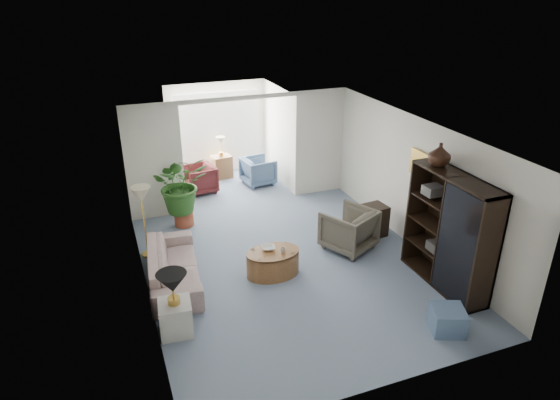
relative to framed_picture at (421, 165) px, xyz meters
name	(u,v)px	position (x,y,z in m)	size (l,w,h in m)	color
floor	(292,269)	(-2.46, 0.10, -1.70)	(6.00, 6.00, 0.00)	gray
sunroom_floor	(230,186)	(-2.46, 4.20, -1.70)	(2.60, 2.60, 0.00)	gray
back_pier_left	(154,163)	(-4.36, 3.10, -0.45)	(1.20, 0.12, 2.50)	white
back_pier_right	(319,143)	(-0.56, 3.10, -0.45)	(1.20, 0.12, 2.50)	white
back_header	(240,98)	(-2.46, 3.10, 0.75)	(2.60, 0.12, 0.10)	white
window_pane	(217,121)	(-2.46, 5.28, -0.30)	(2.20, 0.02, 1.50)	white
window_blinds	(217,121)	(-2.46, 5.25, -0.30)	(2.20, 0.02, 1.50)	white
framed_picture	(421,165)	(0.00, 0.00, 0.00)	(0.04, 0.50, 0.40)	#BDB197
sofa	(174,266)	(-4.49, 0.45, -1.40)	(2.07, 0.81, 0.60)	#C1B3A4
end_table	(176,318)	(-4.69, -0.90, -1.45)	(0.46, 0.46, 0.51)	beige
table_lamp	(172,283)	(-4.69, -0.90, -0.84)	(0.44, 0.44, 0.30)	black
floor_lamp	(141,194)	(-4.81, 1.50, -0.45)	(0.36, 0.36, 0.28)	beige
coffee_table	(273,263)	(-2.83, 0.06, -1.47)	(0.95, 0.95, 0.45)	olive
coffee_bowl	(268,248)	(-2.88, 0.16, -1.22)	(0.24, 0.24, 0.06)	silver
coffee_cup	(283,250)	(-2.68, -0.04, -1.21)	(0.10, 0.10, 0.09)	#BBB3A4
wingback_chair	(349,229)	(-1.17, 0.41, -1.30)	(0.86, 0.88, 0.80)	#605A4C
side_table_dark	(372,221)	(-0.47, 0.71, -1.38)	(0.53, 0.43, 0.64)	black
entertainment_cabinet	(449,232)	(-0.23, -1.22, -0.72)	(0.47, 1.76, 1.96)	black
cabinet_urn	(440,155)	(-0.23, -0.72, 0.45)	(0.37, 0.37, 0.38)	#321B10
ottoman	(448,320)	(-0.96, -2.28, -1.51)	(0.46, 0.46, 0.37)	slate
plant_pot	(184,218)	(-3.94, 2.50, -1.54)	(0.40, 0.40, 0.32)	#A54A30
house_plant	(181,184)	(-3.94, 2.50, -0.76)	(1.12, 0.97, 1.24)	#2A5D20
sunroom_chair_blue	(258,171)	(-1.74, 4.12, -1.36)	(0.73, 0.75, 0.68)	slate
sunroom_chair_maroon	(199,179)	(-3.24, 4.12, -1.37)	(0.71, 0.74, 0.67)	#5A1E20
sunroom_table	(222,167)	(-2.49, 4.87, -1.41)	(0.48, 0.37, 0.59)	olive
shelf_clutter	(451,229)	(-0.28, -1.30, -0.61)	(0.30, 1.21, 1.06)	black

